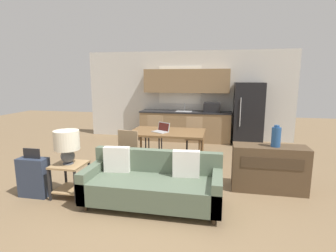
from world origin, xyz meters
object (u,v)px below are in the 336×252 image
object	(u,v)px
refrigerator	(248,114)
credenza	(269,168)
vase	(276,137)
suitcase	(34,177)
table_lamp	(67,143)
dining_chair_near_left	(131,151)
couch	(153,183)
dining_chair_far_left	(154,132)
side_table	(70,174)
dining_chair_far_right	(194,134)
dining_table	(167,134)
laptop	(162,130)

from	to	relation	value
refrigerator	credenza	distance (m)	3.30
credenza	vase	world-z (taller)	vase
credenza	suitcase	distance (m)	3.86
table_lamp	credenza	xyz separation A→B (m)	(3.18, 0.86, -0.49)
credenza	dining_chair_near_left	distance (m)	2.48
refrigerator	vase	size ratio (longest dim) A/B	4.93
couch	dining_chair_far_left	world-z (taller)	dining_chair_far_left
side_table	refrigerator	bearing A→B (deg)	52.84
table_lamp	suitcase	world-z (taller)	table_lamp
table_lamp	vase	xyz separation A→B (m)	(3.25, 0.83, 0.06)
credenza	suitcase	size ratio (longest dim) A/B	1.51
couch	side_table	xyz separation A→B (m)	(-1.39, 0.01, 0.04)
couch	dining_chair_far_right	bearing A→B (deg)	82.70
credenza	refrigerator	bearing A→B (deg)	91.00
refrigerator	dining_chair_far_left	world-z (taller)	refrigerator
dining_table	laptop	bearing A→B (deg)	-143.21
dining_chair_far_left	laptop	xyz separation A→B (m)	(0.41, -0.95, 0.27)
refrigerator	couch	size ratio (longest dim) A/B	0.87
dining_chair_far_left	couch	bearing A→B (deg)	-78.55
dining_chair_far_left	dining_chair_near_left	bearing A→B (deg)	-92.74
dining_chair_far_right	suitcase	world-z (taller)	dining_chair_far_right
table_lamp	dining_chair_far_left	distance (m)	2.84
dining_chair_far_right	dining_chair_far_left	bearing A→B (deg)	171.40
couch	side_table	bearing A→B (deg)	179.64
table_lamp	dining_chair_far_right	size ratio (longest dim) A/B	0.57
side_table	dining_chair_far_left	bearing A→B (deg)	75.41
dining_chair_far_left	dining_chair_near_left	distance (m)	1.75
table_lamp	suitcase	distance (m)	0.79
side_table	couch	bearing A→B (deg)	-0.36
dining_chair_far_right	laptop	distance (m)	1.12
table_lamp	dining_chair_far_left	bearing A→B (deg)	75.23
table_lamp	dining_chair_near_left	size ratio (longest dim) A/B	0.57
dining_chair_far_right	credenza	bearing A→B (deg)	-56.69
side_table	dining_chair_near_left	distance (m)	1.21
suitcase	dining_chair_far_right	bearing A→B (deg)	50.54
dining_chair_near_left	suitcase	xyz separation A→B (m)	(-1.27, -1.10, -0.20)
couch	dining_chair_near_left	size ratio (longest dim) A/B	2.15
credenza	dining_chair_near_left	bearing A→B (deg)	177.21
refrigerator	side_table	bearing A→B (deg)	-127.16
dining_table	suitcase	size ratio (longest dim) A/B	2.01
dining_table	side_table	world-z (taller)	dining_table
side_table	dining_chair_near_left	size ratio (longest dim) A/B	0.57
couch	dining_chair_far_right	xyz separation A→B (m)	(0.34, 2.67, 0.20)
vase	laptop	size ratio (longest dim) A/B	0.88
dining_table	credenza	bearing A→B (deg)	-27.07
credenza	suitcase	world-z (taller)	suitcase
dining_chair_far_left	dining_chair_far_right	size ratio (longest dim) A/B	1.00
dining_table	dining_chair_far_left	distance (m)	1.03
refrigerator	vase	bearing A→B (deg)	-87.79
credenza	suitcase	xyz separation A→B (m)	(-3.74, -0.98, -0.07)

